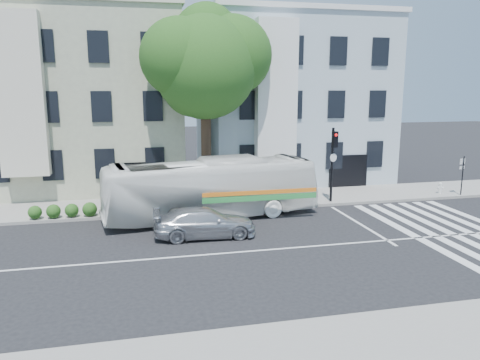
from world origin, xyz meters
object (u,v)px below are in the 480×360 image
object	(u,v)px
sedan	(205,223)
bus	(212,189)
traffic_signal	(333,156)
fire_hydrant	(440,188)

from	to	relation	value
sedan	bus	bearing A→B (deg)	-13.42
sedan	traffic_signal	size ratio (longest dim) A/B	1.04
traffic_signal	sedan	bearing A→B (deg)	-168.35
traffic_signal	fire_hydrant	size ratio (longest dim) A/B	6.35
bus	sedan	size ratio (longest dim) A/B	2.41
fire_hydrant	traffic_signal	bearing A→B (deg)	-176.10
traffic_signal	fire_hydrant	distance (m)	7.63
bus	traffic_signal	size ratio (longest dim) A/B	2.52
bus	traffic_signal	distance (m)	7.19
sedan	fire_hydrant	size ratio (longest dim) A/B	6.62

